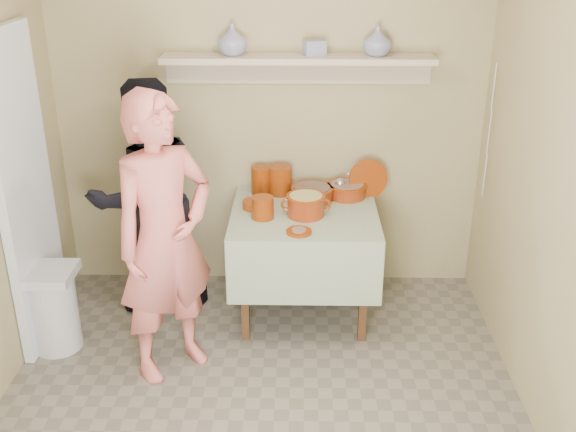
{
  "coord_description": "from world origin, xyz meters",
  "views": [
    {
      "loc": [
        0.22,
        -2.85,
        2.52
      ],
      "look_at": [
        0.15,
        0.75,
        0.95
      ],
      "focal_mm": 42.0,
      "sensor_mm": 36.0,
      "label": 1
    }
  ],
  "objects_px": {
    "trash_bin": "(54,308)",
    "serving_table": "(304,227)",
    "person_helper": "(147,198)",
    "person_cook": "(165,239)",
    "cazuela_rice": "(306,204)"
  },
  "relations": [
    {
      "from": "trash_bin",
      "to": "serving_table",
      "type": "bearing_deg",
      "value": 17.28
    },
    {
      "from": "trash_bin",
      "to": "person_helper",
      "type": "bearing_deg",
      "value": 46.41
    },
    {
      "from": "person_cook",
      "to": "trash_bin",
      "type": "distance_m",
      "value": 1.0
    },
    {
      "from": "cazuela_rice",
      "to": "trash_bin",
      "type": "height_order",
      "value": "cazuela_rice"
    },
    {
      "from": "person_cook",
      "to": "trash_bin",
      "type": "bearing_deg",
      "value": 124.1
    },
    {
      "from": "person_cook",
      "to": "serving_table",
      "type": "height_order",
      "value": "person_cook"
    },
    {
      "from": "person_helper",
      "to": "trash_bin",
      "type": "height_order",
      "value": "person_helper"
    },
    {
      "from": "person_cook",
      "to": "cazuela_rice",
      "type": "xyz_separation_m",
      "value": [
        0.81,
        0.59,
        -0.02
      ]
    },
    {
      "from": "person_cook",
      "to": "trash_bin",
      "type": "xyz_separation_m",
      "value": [
        -0.79,
        0.19,
        -0.58
      ]
    },
    {
      "from": "person_cook",
      "to": "trash_bin",
      "type": "height_order",
      "value": "person_cook"
    },
    {
      "from": "person_helper",
      "to": "serving_table",
      "type": "distance_m",
      "value": 1.08
    },
    {
      "from": "cazuela_rice",
      "to": "person_helper",
      "type": "bearing_deg",
      "value": 172.47
    },
    {
      "from": "serving_table",
      "to": "cazuela_rice",
      "type": "distance_m",
      "value": 0.22
    },
    {
      "from": "serving_table",
      "to": "person_cook",
      "type": "bearing_deg",
      "value": -139.59
    },
    {
      "from": "person_cook",
      "to": "cazuela_rice",
      "type": "distance_m",
      "value": 1.0
    }
  ]
}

